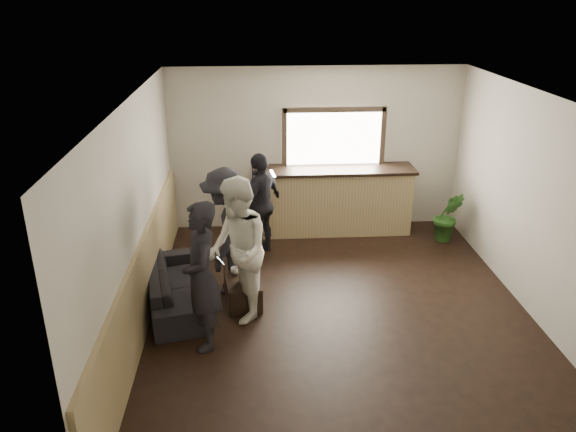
{
  "coord_description": "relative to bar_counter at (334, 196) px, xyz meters",
  "views": [
    {
      "loc": [
        -1.08,
        -6.3,
        3.99
      ],
      "look_at": [
        -0.64,
        0.4,
        1.24
      ],
      "focal_mm": 35.0,
      "sensor_mm": 36.0,
      "label": 1
    }
  ],
  "objects": [
    {
      "name": "person_a",
      "position": [
        -2.0,
        -3.26,
        0.27
      ],
      "size": [
        0.54,
        0.73,
        1.81
      ],
      "rotation": [
        0.0,
        0.0,
        -1.39
      ],
      "color": "black",
      "rests_on": "ground"
    },
    {
      "name": "cup_b",
      "position": [
        -1.48,
        -2.45,
        -0.24
      ],
      "size": [
        0.13,
        0.13,
        0.09
      ],
      "primitive_type": "imported",
      "rotation": [
        0.0,
        0.0,
        1.25
      ],
      "color": "silver",
      "rests_on": "coffee_table"
    },
    {
      "name": "coffee_table",
      "position": [
        -1.56,
        -2.3,
        -0.46
      ],
      "size": [
        0.54,
        0.85,
        0.35
      ],
      "primitive_type": "cube",
      "rotation": [
        0.0,
        0.0,
        0.13
      ],
      "color": "black",
      "rests_on": "ground"
    },
    {
      "name": "person_b",
      "position": [
        -1.6,
        -2.67,
        0.3
      ],
      "size": [
        0.9,
        1.05,
        1.88
      ],
      "rotation": [
        0.0,
        0.0,
        -1.34
      ],
      "color": "white",
      "rests_on": "ground"
    },
    {
      "name": "sofa",
      "position": [
        -2.45,
        -2.31,
        -0.37
      ],
      "size": [
        1.09,
        1.95,
        0.54
      ],
      "primitive_type": "imported",
      "rotation": [
        0.0,
        0.0,
        1.78
      ],
      "color": "black",
      "rests_on": "ground"
    },
    {
      "name": "person_d",
      "position": [
        -1.27,
        -0.79,
        0.19
      ],
      "size": [
        0.88,
        1.03,
        1.66
      ],
      "rotation": [
        0.0,
        0.0,
        -2.17
      ],
      "color": "black",
      "rests_on": "ground"
    },
    {
      "name": "person_c",
      "position": [
        -1.77,
        -1.95,
        0.25
      ],
      "size": [
        0.78,
        1.22,
        1.78
      ],
      "rotation": [
        0.0,
        0.0,
        -1.68
      ],
      "color": "black",
      "rests_on": "ground"
    },
    {
      "name": "room_shell",
      "position": [
        -1.04,
        -2.7,
        0.83
      ],
      "size": [
        5.01,
        6.01,
        2.8
      ],
      "color": "silver",
      "rests_on": "ground"
    },
    {
      "name": "bar_counter",
      "position": [
        0.0,
        0.0,
        0.0
      ],
      "size": [
        2.7,
        0.68,
        2.13
      ],
      "color": "#9D8355",
      "rests_on": "ground"
    },
    {
      "name": "potted_plant",
      "position": [
        1.85,
        -0.53,
        -0.2
      ],
      "size": [
        0.53,
        0.45,
        0.87
      ],
      "primitive_type": "imported",
      "rotation": [
        0.0,
        0.0,
        -0.14
      ],
      "color": "#2D6623",
      "rests_on": "ground"
    },
    {
      "name": "ground",
      "position": [
        -0.3,
        -2.7,
        -0.64
      ],
      "size": [
        5.0,
        6.0,
        0.01
      ],
      "primitive_type": "cube",
      "color": "black"
    },
    {
      "name": "cup_a",
      "position": [
        -1.66,
        -2.18,
        -0.24
      ],
      "size": [
        0.13,
        0.13,
        0.09
      ],
      "primitive_type": "imported",
      "rotation": [
        0.0,
        0.0,
        0.13
      ],
      "color": "silver",
      "rests_on": "coffee_table"
    }
  ]
}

